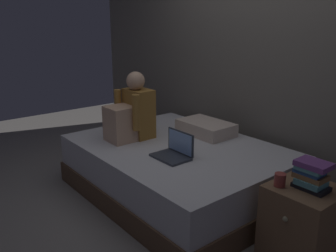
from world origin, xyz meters
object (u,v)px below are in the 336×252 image
Objects in this scene: laptop at (175,151)px; book_stack at (311,175)px; bed at (177,170)px; mug at (280,180)px; person_sitting at (131,114)px; pillow at (206,128)px; nightstand at (302,224)px.

book_stack is (1.11, 0.25, 0.10)m from laptop.
mug reaches higher than bed.
book_stack is (1.76, 0.25, -0.10)m from person_sitting.
laptop reaches higher than pillow.
person_sitting is 2.96× the size of book_stack.
bed is 22.22× the size of mug.
person_sitting reaches higher than bed.
nightstand is 0.84× the size of person_sitting.
laptop is (-1.09, -0.24, 0.28)m from nightstand.
pillow reaches higher than bed.
bed is at bearing 25.66° from person_sitting.
bed is at bearing 134.97° from laptop.
person_sitting is at bearing -175.66° from mug.
nightstand is at bearing 7.91° from person_sitting.
bed is 9.03× the size of book_stack.
pillow is (-1.38, 0.42, 0.29)m from nightstand.
person_sitting is (-0.44, -0.21, 0.50)m from bed.
nightstand is 1.47m from pillow.
book_stack is (0.02, 0.00, 0.37)m from nightstand.
nightstand is at bearing -169.19° from book_stack.
nightstand is 1.82m from person_sitting.
book_stack is at bearing 7.94° from person_sitting.
mug is (1.17, -0.09, 0.35)m from bed.
pillow is 1.36m from mug.
pillow is at bearing 113.86° from laptop.
laptop is (0.66, -0.00, -0.20)m from person_sitting.
nightstand reaches higher than bed.
bed is 0.43m from laptop.
mug is at bearing -4.46° from bed.
nightstand is 1.71× the size of laptop.
laptop reaches higher than bed.
laptop is 1.45× the size of book_stack.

